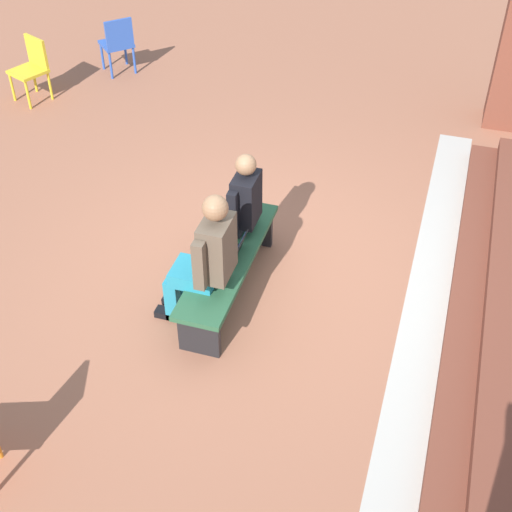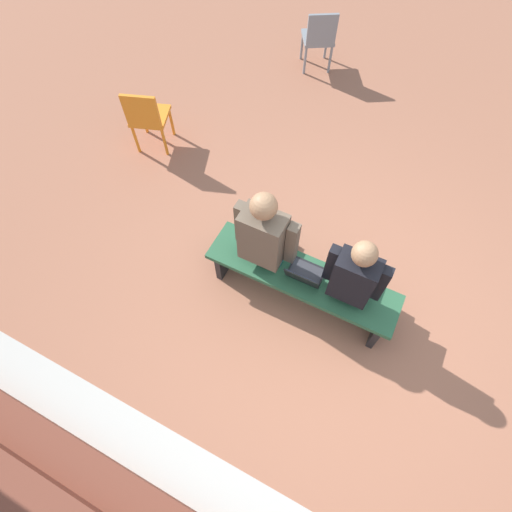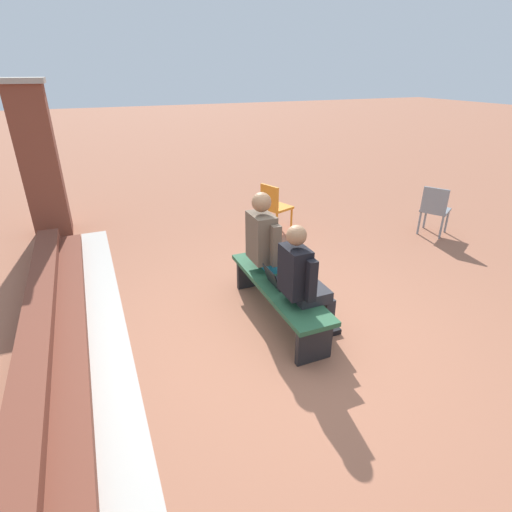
{
  "view_description": "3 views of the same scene",
  "coord_description": "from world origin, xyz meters",
  "views": [
    {
      "loc": [
        5.11,
        1.59,
        4.64
      ],
      "look_at": [
        0.73,
        0.24,
        0.82
      ],
      "focal_mm": 50.0,
      "sensor_mm": 36.0,
      "label": 1
    },
    {
      "loc": [
        -0.02,
        1.59,
        3.64
      ],
      "look_at": [
        0.78,
        0.02,
        0.71
      ],
      "focal_mm": 28.0,
      "sensor_mm": 36.0,
      "label": 2
    },
    {
      "loc": [
        -3.07,
        1.59,
        2.6
      ],
      "look_at": [
        0.38,
        0.13,
        0.83
      ],
      "focal_mm": 28.0,
      "sensor_mm": 36.0,
      "label": 3
    }
  ],
  "objects": [
    {
      "name": "bench",
      "position": [
        0.38,
        -0.13,
        0.35
      ],
      "size": [
        1.8,
        0.44,
        0.45
      ],
      "color": "#285638",
      "rests_on": "ground"
    },
    {
      "name": "plastic_chair_far_left",
      "position": [
        2.84,
        -1.24,
        0.48
      ],
      "size": [
        0.54,
        0.54,
        0.84
      ],
      "color": "orange",
      "rests_on": "ground"
    },
    {
      "name": "person_adult",
      "position": [
        0.77,
        -0.2,
        0.73
      ],
      "size": [
        0.57,
        0.71,
        1.38
      ],
      "color": "teal",
      "rests_on": "ground"
    },
    {
      "name": "laptop",
      "position": [
        0.36,
        -0.12,
        0.5
      ],
      "size": [
        0.32,
        0.29,
        0.21
      ],
      "color": "black",
      "rests_on": "bench"
    },
    {
      "name": "ground_plane",
      "position": [
        0.0,
        0.0,
        0.0
      ],
      "size": [
        60.0,
        60.0,
        0.0
      ],
      "primitive_type": "plane",
      "color": "#9E6047"
    },
    {
      "name": "plastic_chair_mid_courtyard",
      "position": [
        1.66,
        -3.66,
        0.48
      ],
      "size": [
        0.58,
        0.58,
        0.84
      ],
      "color": "gray",
      "rests_on": "ground"
    },
    {
      "name": "brick_pillar_right_of_steps",
      "position": [
        4.28,
        2.3,
        1.25
      ],
      "size": [
        0.64,
        0.64,
        2.48
      ],
      "color": "brown",
      "rests_on": "ground"
    },
    {
      "name": "person_student",
      "position": [
        -0.04,
        -0.2,
        0.69
      ],
      "size": [
        0.51,
        0.64,
        1.29
      ],
      "color": "#232328",
      "rests_on": "ground"
    },
    {
      "name": "brick_steps",
      "position": [
        0.38,
        2.24,
        0.12
      ],
      "size": [
        6.44,
        0.6,
        0.3
      ],
      "color": "brown",
      "rests_on": "ground"
    },
    {
      "name": "concrete_strip",
      "position": [
        0.38,
        1.69,
        0.0
      ],
      "size": [
        7.24,
        0.4,
        0.01
      ],
      "primitive_type": "cube",
      "color": "#B7B2A8",
      "rests_on": "ground"
    }
  ]
}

